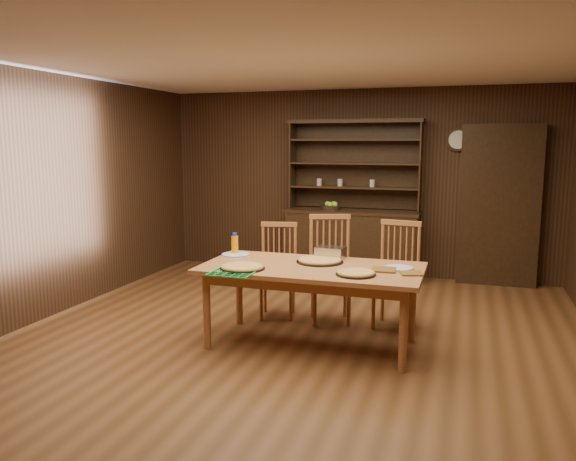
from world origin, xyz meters
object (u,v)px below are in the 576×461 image
(china_hutch, at_px, (352,235))
(dining_table, at_px, (312,274))
(chair_right, at_px, (397,271))
(juice_bottle, at_px, (235,244))
(chair_center, at_px, (330,265))
(chair_left, at_px, (278,267))

(china_hutch, relative_size, dining_table, 1.09)
(chair_right, xyz_separation_m, juice_bottle, (-1.56, -0.54, 0.28))
(chair_center, xyz_separation_m, chair_right, (0.70, 0.03, -0.02))
(dining_table, relative_size, juice_bottle, 9.19)
(china_hutch, relative_size, chair_left, 2.16)
(dining_table, relative_size, chair_center, 1.79)
(china_hutch, height_order, chair_center, china_hutch)
(juice_bottle, bearing_deg, china_hutch, 74.14)
(chair_left, relative_size, juice_bottle, 4.64)
(chair_center, bearing_deg, dining_table, -107.16)
(juice_bottle, bearing_deg, chair_center, 30.47)
(chair_center, relative_size, chair_right, 1.04)
(china_hutch, xyz_separation_m, chair_right, (0.86, -1.95, -0.02))
(dining_table, height_order, chair_center, chair_center)
(chair_center, xyz_separation_m, juice_bottle, (-0.87, -0.51, 0.26))
(china_hutch, relative_size, chair_right, 2.02)
(chair_left, xyz_separation_m, chair_right, (1.27, 0.04, 0.04))
(chair_left, distance_m, chair_right, 1.27)
(chair_left, xyz_separation_m, juice_bottle, (-0.29, -0.50, 0.32))
(dining_table, xyz_separation_m, chair_right, (0.68, 0.84, -0.10))
(chair_left, bearing_deg, chair_center, -11.58)
(china_hutch, xyz_separation_m, chair_center, (0.16, -1.97, -0.00))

